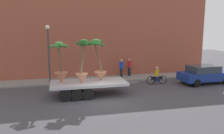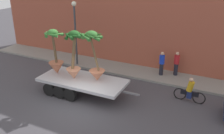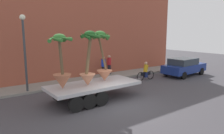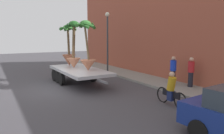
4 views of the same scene
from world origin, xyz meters
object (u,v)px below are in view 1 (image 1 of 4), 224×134
potted_palm_front (99,62)px  pedestrian_near_gate (129,67)px  parked_car (204,74)px  pedestrian_far_left (121,68)px  cyclist (157,76)px  flatbed_trailer (85,85)px  potted_palm_rear (83,63)px  potted_palm_middle (61,67)px  street_lamp (48,47)px

potted_palm_front → pedestrian_near_gate: (3.80, 4.76, -1.30)m
parked_car → pedestrian_far_left: bearing=152.8°
cyclist → potted_palm_front: bearing=-162.5°
cyclist → pedestrian_near_gate: pedestrian_near_gate is taller
flatbed_trailer → potted_palm_rear: (-0.17, -0.15, 1.58)m
potted_palm_middle → potted_palm_rear: bearing=-6.2°
cyclist → potted_palm_middle: bearing=-166.5°
potted_palm_rear → parked_car: 10.77m
flatbed_trailer → parked_car: (10.41, 1.21, 0.07)m
parked_car → street_lamp: size_ratio=0.95×
cyclist → pedestrian_far_left: (-2.43, 2.63, 0.37)m
flatbed_trailer → potted_palm_front: bearing=13.7°
potted_palm_middle → potted_palm_front: potted_palm_front is taller
potted_palm_rear → potted_palm_front: 1.25m
cyclist → pedestrian_far_left: pedestrian_far_left is taller
potted_palm_rear → parked_car: potted_palm_rear is taller
parked_car → pedestrian_far_left: size_ratio=2.68×
pedestrian_far_left → street_lamp: bearing=-172.1°
potted_palm_rear → pedestrian_far_left: size_ratio=1.77×
potted_palm_front → parked_car: bearing=5.8°
flatbed_trailer → cyclist: 6.61m
flatbed_trailer → pedestrian_far_left: pedestrian_far_left is taller
flatbed_trailer → parked_car: size_ratio=1.39×
potted_palm_middle → potted_palm_front: bearing=5.1°
cyclist → parked_car: 4.15m
potted_palm_front → street_lamp: bearing=136.5°
potted_palm_front → parked_car: size_ratio=0.66×
potted_palm_rear → flatbed_trailer: bearing=42.6°
potted_palm_rear → parked_car: (10.58, 1.36, -1.51)m
flatbed_trailer → pedestrian_far_left: 6.00m
potted_palm_rear → pedestrian_near_gate: bearing=46.0°
potted_palm_middle → pedestrian_near_gate: bearing=37.6°
potted_palm_rear → cyclist: bearing=17.8°
cyclist → flatbed_trailer: bearing=-163.1°
potted_palm_middle → parked_car: potted_palm_middle is taller
pedestrian_near_gate → street_lamp: bearing=-169.7°
potted_palm_rear → pedestrian_far_left: bearing=49.3°
cyclist → pedestrian_far_left: 3.60m
potted_palm_middle → pedestrian_near_gate: (6.48, 4.99, -1.06)m
potted_palm_front → parked_car: (9.39, 0.96, -1.52)m
cyclist → street_lamp: 9.42m
potted_palm_front → pedestrian_near_gate: 6.22m
flatbed_trailer → pedestrian_far_left: (3.89, 4.56, 0.29)m
flatbed_trailer → street_lamp: size_ratio=1.32×
potted_palm_rear → street_lamp: (-2.41, 3.81, 0.89)m
street_lamp → pedestrian_near_gate: bearing=10.3°
potted_palm_rear → pedestrian_far_left: (4.06, 4.71, -1.29)m
pedestrian_near_gate → potted_palm_middle: bearing=-142.4°
flatbed_trailer → pedestrian_far_left: size_ratio=3.72×
flatbed_trailer → street_lamp: (-2.58, 3.66, 2.47)m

